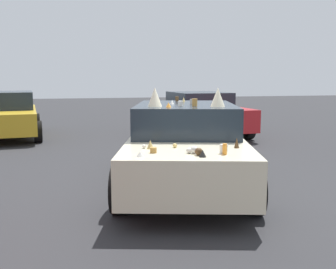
# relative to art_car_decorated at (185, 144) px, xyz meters

# --- Properties ---
(ground_plane) EXTENTS (60.00, 60.00, 0.00)m
(ground_plane) POSITION_rel_art_car_decorated_xyz_m (-0.04, 0.01, -0.72)
(ground_plane) COLOR #2D2D30
(art_car_decorated) EXTENTS (4.66, 2.82, 1.68)m
(art_car_decorated) POSITION_rel_art_car_decorated_xyz_m (0.00, 0.00, 0.00)
(art_car_decorated) COLOR beige
(art_car_decorated) RESTS_ON ground
(parked_sedan_near_left) EXTENTS (4.20, 2.27, 1.36)m
(parked_sedan_near_left) POSITION_rel_art_car_decorated_xyz_m (5.81, -2.21, -0.01)
(parked_sedan_near_left) COLOR red
(parked_sedan_near_left) RESTS_ON ground
(parked_sedan_row_back_far) EXTENTS (4.10, 2.26, 1.40)m
(parked_sedan_row_back_far) POSITION_rel_art_car_decorated_xyz_m (6.61, 3.82, -0.02)
(parked_sedan_row_back_far) COLOR gold
(parked_sedan_row_back_far) RESTS_ON ground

